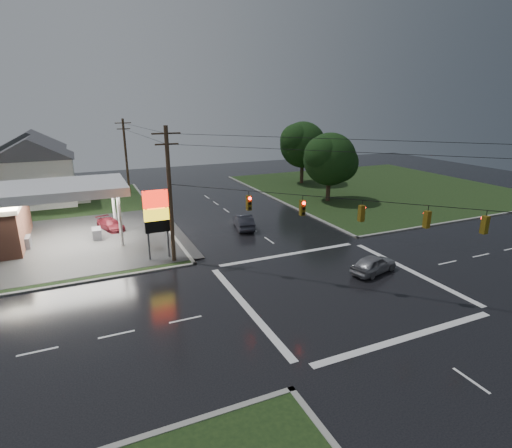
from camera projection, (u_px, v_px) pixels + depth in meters
name	position (u px, v px, depth m)	size (l,w,h in m)	color
ground	(336.00, 287.00, 28.56)	(120.00, 120.00, 0.00)	black
grass_ne	(379.00, 188.00, 61.39)	(36.00, 36.00, 0.08)	black
pylon_sign	(156.00, 213.00, 32.46)	(2.00, 0.35, 6.00)	#59595E
utility_pole_nw	(170.00, 194.00, 31.48)	(2.20, 0.32, 11.00)	#382619
utility_pole_n	(126.00, 155.00, 56.43)	(2.20, 0.32, 10.50)	#382619
traffic_signals	(342.00, 199.00, 26.65)	(26.87, 26.87, 1.47)	black
house_near	(35.00, 170.00, 50.53)	(11.05, 8.48, 8.60)	silver
house_far	(33.00, 159.00, 60.62)	(11.05, 8.48, 8.60)	silver
tree_ne_near	(331.00, 159.00, 51.65)	(7.99, 6.80, 8.98)	black
tree_ne_far	(304.00, 145.00, 63.12)	(8.46, 7.20, 9.80)	black
car_north	(243.00, 221.00, 41.58)	(1.62, 4.64, 1.53)	#22232A
car_crossing	(374.00, 264.00, 30.75)	(1.68, 4.17, 1.42)	slate
car_pump	(110.00, 224.00, 41.17)	(1.64, 4.02, 1.17)	#57141B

